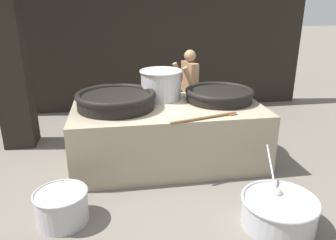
{
  "coord_description": "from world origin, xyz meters",
  "views": [
    {
      "loc": [
        -0.8,
        -4.84,
        2.47
      ],
      "look_at": [
        0.0,
        0.0,
        0.7
      ],
      "focal_mm": 35.0,
      "sensor_mm": 36.0,
      "label": 1
    }
  ],
  "objects_px": {
    "giant_wok_far": "(219,94)",
    "cook": "(189,88)",
    "prep_bowl_vegetables": "(279,210)",
    "stock_pot": "(161,84)",
    "prep_bowl_meat": "(62,205)",
    "giant_wok_near": "(116,99)"
  },
  "relations": [
    {
      "from": "giant_wok_near",
      "to": "giant_wok_far",
      "type": "relative_size",
      "value": 1.1
    },
    {
      "from": "cook",
      "to": "prep_bowl_meat",
      "type": "xyz_separation_m",
      "value": [
        -2.13,
        -2.67,
        -0.66
      ]
    },
    {
      "from": "giant_wok_far",
      "to": "cook",
      "type": "height_order",
      "value": "cook"
    },
    {
      "from": "cook",
      "to": "giant_wok_far",
      "type": "bearing_deg",
      "value": 90.56
    },
    {
      "from": "giant_wok_near",
      "to": "stock_pot",
      "type": "relative_size",
      "value": 1.73
    },
    {
      "from": "giant_wok_near",
      "to": "cook",
      "type": "xyz_separation_m",
      "value": [
        1.43,
        1.24,
        -0.19
      ]
    },
    {
      "from": "cook",
      "to": "prep_bowl_vegetables",
      "type": "height_order",
      "value": "cook"
    },
    {
      "from": "giant_wok_near",
      "to": "prep_bowl_vegetables",
      "type": "distance_m",
      "value": 2.77
    },
    {
      "from": "prep_bowl_vegetables",
      "to": "prep_bowl_meat",
      "type": "bearing_deg",
      "value": 168.94
    },
    {
      "from": "giant_wok_far",
      "to": "cook",
      "type": "bearing_deg",
      "value": 102.66
    },
    {
      "from": "giant_wok_near",
      "to": "prep_bowl_vegetables",
      "type": "bearing_deg",
      "value": -47.03
    },
    {
      "from": "giant_wok_far",
      "to": "stock_pot",
      "type": "bearing_deg",
      "value": 163.59
    },
    {
      "from": "giant_wok_near",
      "to": "stock_pot",
      "type": "distance_m",
      "value": 0.86
    },
    {
      "from": "giant_wok_far",
      "to": "prep_bowl_meat",
      "type": "xyz_separation_m",
      "value": [
        -2.38,
        -1.55,
        -0.83
      ]
    },
    {
      "from": "cook",
      "to": "prep_bowl_vegetables",
      "type": "relative_size",
      "value": 1.43
    },
    {
      "from": "stock_pot",
      "to": "prep_bowl_vegetables",
      "type": "bearing_deg",
      "value": -65.88
    },
    {
      "from": "cook",
      "to": "prep_bowl_vegetables",
      "type": "xyz_separation_m",
      "value": [
        0.36,
        -3.16,
        -0.68
      ]
    },
    {
      "from": "prep_bowl_meat",
      "to": "stock_pot",
      "type": "bearing_deg",
      "value": 51.44
    },
    {
      "from": "stock_pot",
      "to": "cook",
      "type": "relative_size",
      "value": 0.44
    },
    {
      "from": "giant_wok_far",
      "to": "prep_bowl_meat",
      "type": "bearing_deg",
      "value": -146.9
    },
    {
      "from": "stock_pot",
      "to": "prep_bowl_meat",
      "type": "height_order",
      "value": "stock_pot"
    },
    {
      "from": "stock_pot",
      "to": "cook",
      "type": "xyz_separation_m",
      "value": [
        0.67,
        0.85,
        -0.31
      ]
    }
  ]
}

